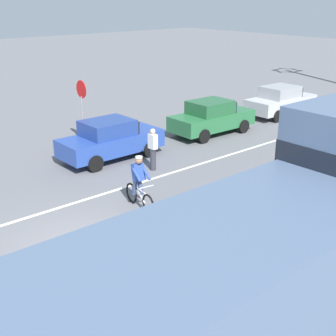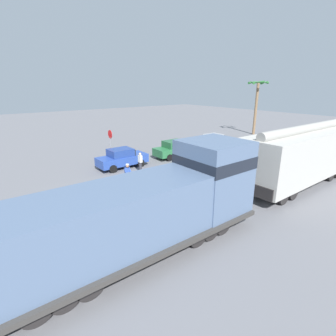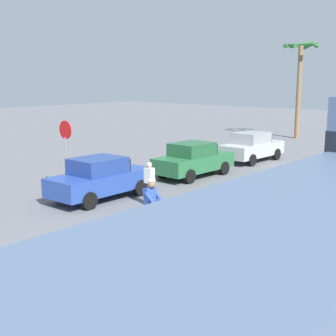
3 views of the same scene
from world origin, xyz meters
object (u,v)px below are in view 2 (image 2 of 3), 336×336
at_px(parked_car_green, 175,149).
at_px(parked_car_silver, 213,142).
at_px(palm_tree_near, 257,95).
at_px(pedestrian_by_cars, 140,162).
at_px(cyclist, 128,177).
at_px(locomotive, 152,209).
at_px(hopper_car_lead, 300,156).
at_px(stop_sign, 110,140).
at_px(parked_car_blue, 122,158).

distance_m(parked_car_green, parked_car_silver, 5.44).
height_order(parked_car_green, palm_tree_near, palm_tree_near).
bearing_deg(pedestrian_by_cars, parked_car_silver, 101.02).
relative_size(cyclist, palm_tree_near, 0.23).
bearing_deg(pedestrian_by_cars, palm_tree_near, 102.30).
xyz_separation_m(locomotive, parked_car_green, (-10.90, 10.09, -0.98)).
relative_size(hopper_car_lead, pedestrian_by_cars, 6.54).
distance_m(parked_car_silver, pedestrian_by_cars, 10.78).
height_order(hopper_car_lead, palm_tree_near, palm_tree_near).
bearing_deg(stop_sign, pedestrian_by_cars, 5.47).
bearing_deg(cyclist, parked_car_silver, 108.72).
xyz_separation_m(parked_car_green, cyclist, (4.32, -7.58, 0.00)).
bearing_deg(stop_sign, cyclist, -17.04).
bearing_deg(locomotive, palm_tree_near, 117.11).
xyz_separation_m(hopper_car_lead, palm_tree_near, (-13.68, 14.57, 3.35)).
relative_size(parked_car_silver, palm_tree_near, 0.58).
distance_m(parked_car_silver, stop_sign, 11.28).
distance_m(hopper_car_lead, parked_car_silver, 11.57).
distance_m(parked_car_green, pedestrian_by_cars, 5.50).
xyz_separation_m(locomotive, stop_sign, (-13.22, 4.54, 0.23)).
xyz_separation_m(parked_car_blue, cyclist, (4.45, -1.95, 0.00)).
height_order(parked_car_silver, stop_sign, stop_sign).
distance_m(parked_car_silver, palm_tree_near, 12.40).
bearing_deg(pedestrian_by_cars, parked_car_blue, -166.87).
bearing_deg(stop_sign, parked_car_silver, 78.59).
bearing_deg(parked_car_blue, parked_car_silver, 89.83).
xyz_separation_m(locomotive, hopper_car_lead, (0.00, 12.16, 0.28)).
xyz_separation_m(parked_car_silver, cyclist, (4.41, -13.02, 0.00)).
distance_m(locomotive, parked_car_blue, 11.94).
bearing_deg(hopper_car_lead, cyclist, -124.31).
distance_m(parked_car_green, palm_tree_near, 17.48).
distance_m(stop_sign, palm_tree_near, 22.44).
bearing_deg(cyclist, stop_sign, 162.96).
xyz_separation_m(parked_car_green, pedestrian_by_cars, (1.96, -5.14, 0.03)).
height_order(parked_car_blue, palm_tree_near, palm_tree_near).
bearing_deg(hopper_car_lead, locomotive, -90.00).
relative_size(palm_tree_near, pedestrian_by_cars, 4.51).
xyz_separation_m(parked_car_green, palm_tree_near, (-2.78, 16.63, 4.61)).
xyz_separation_m(locomotive, parked_car_blue, (-11.03, 4.46, -0.98)).
bearing_deg(parked_car_blue, pedestrian_by_cars, 13.13).
distance_m(hopper_car_lead, parked_car_green, 11.16).
height_order(parked_car_green, parked_car_silver, same).
bearing_deg(stop_sign, parked_car_blue, -2.06).
bearing_deg(locomotive, parked_car_blue, 157.96).
bearing_deg(locomotive, stop_sign, 161.03).
bearing_deg(cyclist, parked_car_blue, 156.27).
xyz_separation_m(locomotive, palm_tree_near, (-13.68, 26.72, 3.63)).
bearing_deg(locomotive, pedestrian_by_cars, 151.00).
relative_size(locomotive, parked_car_blue, 2.76).
bearing_deg(locomotive, parked_car_green, 137.20).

